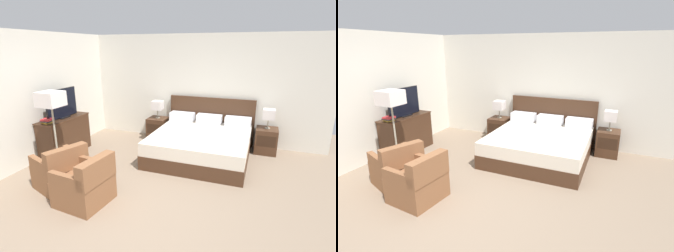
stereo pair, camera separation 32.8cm
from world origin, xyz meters
The scene contains 16 objects.
ground_plane centered at (0.00, 0.00, 0.00)m, with size 9.84×9.84×0.00m, color #84705B.
wall_back centered at (0.00, 3.31, 1.27)m, with size 6.23×0.06×2.54m, color silver.
wall_left centered at (-2.54, 1.34, 1.27)m, with size 0.06×5.08×2.54m, color silver.
bed centered at (0.54, 2.29, 0.30)m, with size 2.01×2.02×1.10m.
nightstand_left centered at (-0.74, 2.98, 0.28)m, with size 0.46×0.46×0.55m.
nightstand_right centered at (1.82, 2.98, 0.28)m, with size 0.46×0.46×0.55m.
table_lamp_left centered at (-0.74, 2.99, 0.86)m, with size 0.25×0.25×0.43m.
table_lamp_right centered at (1.82, 2.99, 0.86)m, with size 0.25×0.25×0.43m.
dresser centered at (-2.26, 1.42, 0.42)m, with size 0.45×1.17×0.81m.
tv centered at (-2.26, 1.43, 1.10)m, with size 0.18×0.84×0.61m.
book_red_cover centered at (-2.28, 0.99, 0.82)m, with size 0.20×0.15×0.03m, color gold.
book_blue_cover centered at (-2.27, 0.99, 0.85)m, with size 0.20×0.19×0.03m, color #383333.
book_small_top centered at (-2.26, 0.99, 0.88)m, with size 0.19×0.18×0.03m, color #B7282D.
armchair_by_window centered at (-1.31, 0.22, 0.28)m, with size 0.88×0.87×0.76m.
armchair_companion centered at (-0.65, -0.02, 0.28)m, with size 0.75×0.74×0.76m.
floor_lamp centered at (-1.77, 0.65, 1.29)m, with size 0.38×0.38×1.51m.
Camera 1 is at (1.67, -2.83, 2.24)m, focal length 28.00 mm.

